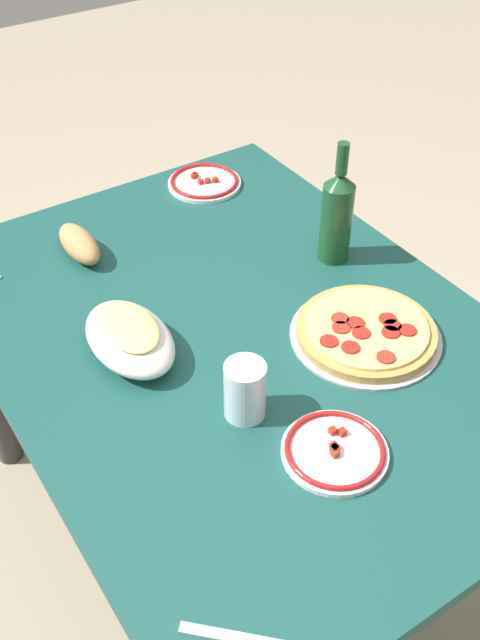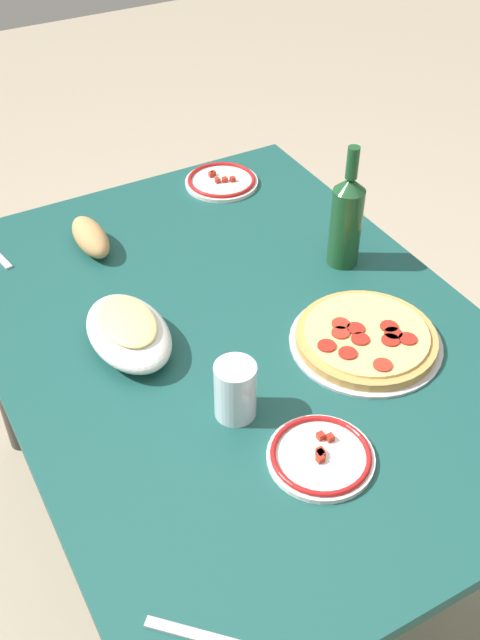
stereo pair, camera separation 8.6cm
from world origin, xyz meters
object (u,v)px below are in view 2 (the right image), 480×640
object	(u,v)px
dining_table	(240,371)
wine_bottle	(346,219)
bread_loaf	(91,237)
pepperoni_pizza	(366,338)
baked_pasta_dish	(128,330)
side_plate_near	(321,456)
water_glass	(235,390)
side_plate_far	(222,181)

from	to	relation	value
dining_table	wine_bottle	xyz separation A→B (m)	(0.10, -0.32, 0.23)
dining_table	bread_loaf	world-z (taller)	bread_loaf
pepperoni_pizza	baked_pasta_dish	xyz separation A→B (m)	(0.22, 0.41, 0.03)
pepperoni_pizza	wine_bottle	bearing A→B (deg)	-25.17
baked_pasta_dish	side_plate_near	xyz separation A→B (m)	(-0.42, -0.17, -0.03)
baked_pasta_dish	wine_bottle	world-z (taller)	wine_bottle
dining_table	baked_pasta_dish	distance (m)	0.27
wine_bottle	water_glass	xyz separation A→B (m)	(-0.28, 0.43, -0.06)
wine_bottle	side_plate_far	world-z (taller)	wine_bottle
side_plate_near	side_plate_far	distance (m)	0.92
water_glass	side_plate_far	xyz separation A→B (m)	(0.72, -0.35, -0.05)
pepperoni_pizza	wine_bottle	size ratio (longest dim) A/B	1.07
side_plate_far	bread_loaf	xyz separation A→B (m)	(-0.11, 0.40, 0.02)
wine_bottle	side_plate_near	world-z (taller)	wine_bottle
bread_loaf	baked_pasta_dish	bearing A→B (deg)	171.65
baked_pasta_dish	bread_loaf	distance (m)	0.36
water_glass	baked_pasta_dish	bearing A→B (deg)	20.99
dining_table	bread_loaf	distance (m)	0.47
side_plate_far	wine_bottle	bearing A→B (deg)	-169.60
wine_bottle	water_glass	size ratio (longest dim) A/B	2.51
dining_table	water_glass	distance (m)	0.28
baked_pasta_dish	side_plate_near	size ratio (longest dim) A/B	1.31
water_glass	side_plate_far	bearing A→B (deg)	-26.11
bread_loaf	water_glass	bearing A→B (deg)	-175.66
dining_table	bread_loaf	size ratio (longest dim) A/B	7.99
wine_bottle	side_plate_far	distance (m)	0.45
baked_pasta_dish	water_glass	size ratio (longest dim) A/B	2.12
pepperoni_pizza	water_glass	size ratio (longest dim) A/B	2.67
side_plate_far	pepperoni_pizza	bearing A→B (deg)	176.80
pepperoni_pizza	water_glass	xyz separation A→B (m)	(-0.03, 0.31, 0.04)
pepperoni_pizza	side_plate_far	distance (m)	0.68
baked_pasta_dish	wine_bottle	bearing A→B (deg)	-86.80
wine_bottle	bread_loaf	size ratio (longest dim) A/B	1.75
side_plate_near	side_plate_far	size ratio (longest dim) A/B	0.97
water_glass	side_plate_near	world-z (taller)	water_glass
wine_bottle	bread_loaf	xyz separation A→B (m)	(0.32, 0.48, -0.08)
dining_table	side_plate_near	xyz separation A→B (m)	(-0.35, 0.04, 0.12)
bread_loaf	dining_table	bearing A→B (deg)	-159.21
pepperoni_pizza	water_glass	world-z (taller)	water_glass
dining_table	side_plate_far	world-z (taller)	side_plate_far
side_plate_near	side_plate_far	xyz separation A→B (m)	(0.88, -0.28, -0.00)
water_glass	bread_loaf	size ratio (longest dim) A/B	0.70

